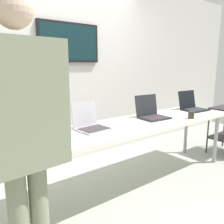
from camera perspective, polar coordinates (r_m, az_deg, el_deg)
The scene contains 8 objects.
ground at distance 2.78m, azimuth 0.47°, elevation -19.32°, with size 8.00×8.00×0.04m, color #A0A79A.
back_wall at distance 3.35m, azimuth -11.67°, elevation 10.72°, with size 8.00×0.11×2.73m.
workbench at distance 2.49m, azimuth 0.50°, elevation -4.78°, with size 3.53×0.70×0.75m.
laptop_station_1 at distance 2.40m, azimuth -5.38°, elevation -2.78°, with size 0.33×0.33×0.27m.
laptop_station_2 at distance 2.94m, azimuth 9.62°, elevation -0.22°, with size 0.37×0.34×0.28m.
laptop_station_3 at distance 3.61m, azimuth 19.04°, elevation 1.46°, with size 0.37×0.34×0.27m.
person at distance 1.35m, azimuth -21.20°, elevation -3.37°, with size 0.46×0.61×1.76m.
coffee_mug at distance 3.03m, azimuth 18.81°, elevation -0.67°, with size 0.08×0.08×0.09m.
Camera 1 is at (-1.47, -1.88, 1.40)m, focal length 37.35 mm.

